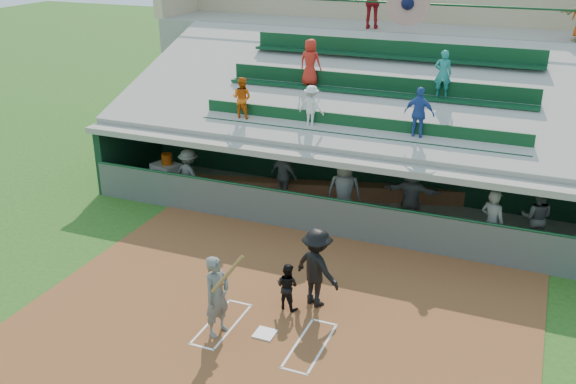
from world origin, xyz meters
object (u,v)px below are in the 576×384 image
at_px(home_plate, 265,334).
at_px(batter_at_plate, 217,296).
at_px(white_table, 167,175).
at_px(water_cooler, 167,159).
at_px(catcher, 287,286).

bearing_deg(home_plate, batter_at_plate, -161.19).
height_order(home_plate, white_table, white_table).
height_order(home_plate, batter_at_plate, batter_at_plate).
distance_m(batter_at_plate, water_cooler, 8.63).
distance_m(white_table, water_cooler, 0.57).
relative_size(home_plate, catcher, 0.39).
bearing_deg(white_table, water_cooler, 24.12).
relative_size(home_plate, batter_at_plate, 0.22).
bearing_deg(white_table, catcher, -22.75).
xyz_separation_m(home_plate, water_cooler, (-6.37, 6.38, 0.96)).
xyz_separation_m(batter_at_plate, white_table, (-5.48, 6.69, -0.50)).
bearing_deg(catcher, water_cooler, -27.87).
xyz_separation_m(home_plate, batter_at_plate, (-0.93, -0.32, 0.89)).
bearing_deg(water_cooler, white_table, -172.16).
height_order(home_plate, catcher, catcher).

